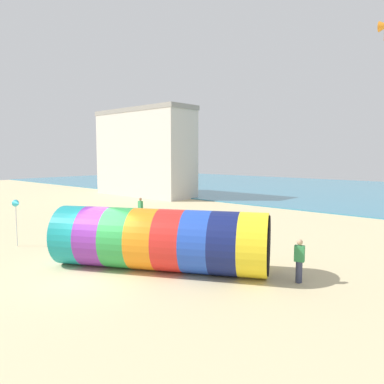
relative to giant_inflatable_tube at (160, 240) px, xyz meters
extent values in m
plane|color=#CCBA8C|center=(-1.27, -2.36, -1.25)|extent=(120.00, 120.00, 0.00)
cylinder|color=teal|center=(-3.39, -1.81, 0.00)|extent=(2.14, 2.72, 2.50)
cylinder|color=purple|center=(-2.43, -1.29, 0.00)|extent=(2.14, 2.72, 2.50)
cylinder|color=green|center=(-1.47, -0.78, 0.00)|extent=(2.14, 2.72, 2.50)
cylinder|color=orange|center=(-0.50, -0.27, 0.00)|extent=(2.14, 2.72, 2.50)
cylinder|color=red|center=(0.46, 0.24, 0.00)|extent=(2.14, 2.72, 2.50)
cylinder|color=blue|center=(1.42, 0.76, 0.00)|extent=(2.14, 2.72, 2.50)
cylinder|color=navy|center=(2.38, 1.27, 0.00)|extent=(2.14, 2.72, 2.50)
cylinder|color=yellow|center=(3.34, 1.78, 0.00)|extent=(2.14, 2.72, 2.50)
cylinder|color=black|center=(3.84, 2.05, 0.00)|extent=(1.14, 2.06, 2.30)
cylinder|color=#383D56|center=(4.96, 2.34, -0.85)|extent=(0.24, 0.24, 0.79)
cube|color=#338C4C|center=(4.96, 2.34, -0.16)|extent=(0.41, 0.31, 0.59)
sphere|color=tan|center=(4.96, 2.34, 0.26)|extent=(0.21, 0.21, 0.21)
cylinder|color=#8F4F12|center=(4.98, 11.32, 9.62)|extent=(0.03, 0.03, 0.59)
cylinder|color=#726651|center=(-9.61, 7.11, -0.86)|extent=(0.24, 0.24, 0.79)
cube|color=#338C4C|center=(-9.61, 7.11, -0.17)|extent=(0.38, 0.26, 0.59)
sphere|color=#9E7051|center=(-9.61, 7.11, 0.26)|extent=(0.21, 0.21, 0.21)
cube|color=beige|center=(-21.83, 18.08, 3.43)|extent=(12.82, 4.13, 9.36)
cube|color=gray|center=(-21.83, 18.08, 8.36)|extent=(13.08, 4.21, 0.50)
cylinder|color=silver|center=(-8.36, -2.21, -0.04)|extent=(0.05, 0.05, 2.41)
cone|color=#2DB2C6|center=(-8.14, -2.21, 0.98)|extent=(0.45, 0.36, 0.36)
camera|label=1|loc=(10.97, -10.26, 3.44)|focal=35.00mm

